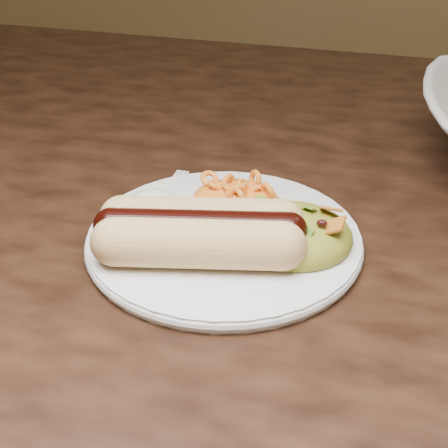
# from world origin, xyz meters

# --- Properties ---
(table) EXTENTS (1.60, 0.90, 0.75)m
(table) POSITION_xyz_m (0.00, 0.00, 0.66)
(table) COLOR #3B2114
(table) RESTS_ON floor
(plate) EXTENTS (0.29, 0.29, 0.01)m
(plate) POSITION_xyz_m (0.00, -0.14, 0.76)
(plate) COLOR silver
(plate) RESTS_ON table
(hotdog) EXTENTS (0.15, 0.10, 0.04)m
(hotdog) POSITION_xyz_m (-0.01, -0.17, 0.78)
(hotdog) COLOR #E7A975
(hotdog) RESTS_ON plate
(mac_and_cheese) EXTENTS (0.10, 0.09, 0.03)m
(mac_and_cheese) POSITION_xyz_m (-0.00, -0.08, 0.78)
(mac_and_cheese) COLOR #FF982F
(mac_and_cheese) RESTS_ON plate
(sour_cream) EXTENTS (0.06, 0.06, 0.03)m
(sour_cream) POSITION_xyz_m (-0.07, -0.12, 0.78)
(sour_cream) COLOR white
(sour_cream) RESTS_ON plate
(taco_salad) EXTENTS (0.10, 0.10, 0.05)m
(taco_salad) POSITION_xyz_m (0.06, -0.13, 0.78)
(taco_salad) COLOR #C58824
(taco_salad) RESTS_ON plate
(fork) EXTENTS (0.06, 0.15, 0.00)m
(fork) POSITION_xyz_m (-0.08, -0.10, 0.75)
(fork) COLOR white
(fork) RESTS_ON table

